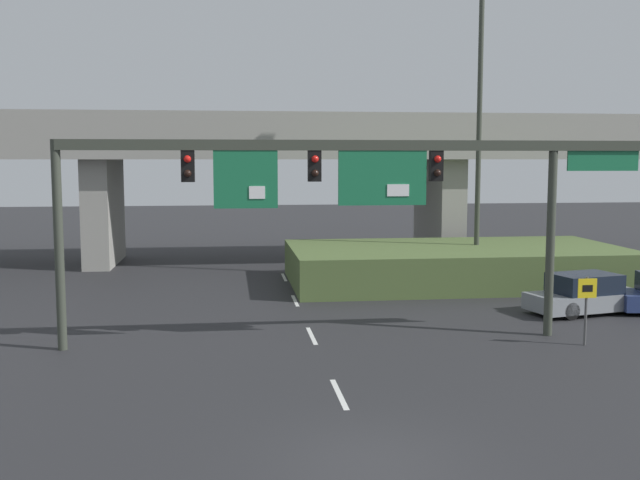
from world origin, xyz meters
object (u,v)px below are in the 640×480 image
highway_light_pole_near (480,110)px  parked_sedan_near_right (587,295)px  speed_limit_sign (587,301)px  signal_gantry (347,177)px

highway_light_pole_near → parked_sedan_near_right: bearing=-78.5°
speed_limit_sign → parked_sedan_near_right: 5.28m
speed_limit_sign → highway_light_pole_near: size_ratio=0.14×
signal_gantry → highway_light_pole_near: bearing=54.3°
signal_gantry → parked_sedan_near_right: 11.09m
signal_gantry → parked_sedan_near_right: bearing=18.8°
highway_light_pole_near → parked_sedan_near_right: 10.87m
signal_gantry → speed_limit_sign: size_ratio=8.62×
speed_limit_sign → parked_sedan_near_right: speed_limit_sign is taller
signal_gantry → parked_sedan_near_right: size_ratio=3.79×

